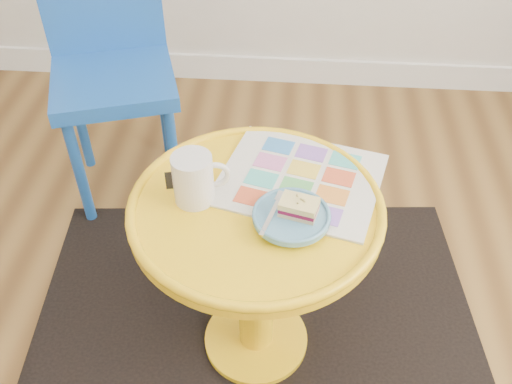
# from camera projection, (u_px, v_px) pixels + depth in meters

# --- Properties ---
(rug) EXTENTS (1.39, 1.21, 0.01)m
(rug) POSITION_uv_depth(u_px,v_px,m) (256.00, 341.00, 1.65)
(rug) COLOR black
(rug) RESTS_ON ground
(side_table) EXTENTS (0.58, 0.58, 0.55)m
(side_table) POSITION_uv_depth(u_px,v_px,m) (256.00, 251.00, 1.39)
(side_table) COLOR yellow
(side_table) RESTS_ON ground
(chair) EXTENTS (0.49, 0.49, 0.88)m
(chair) POSITION_uv_depth(u_px,v_px,m) (109.00, 54.00, 1.87)
(chair) COLOR blue
(chair) RESTS_ON ground
(newspaper) EXTENTS (0.43, 0.39, 0.01)m
(newspaper) POSITION_uv_depth(u_px,v_px,m) (300.00, 179.00, 1.34)
(newspaper) COLOR silver
(newspaper) RESTS_ON side_table
(mug) EXTENTS (0.13, 0.09, 0.12)m
(mug) POSITION_uv_depth(u_px,v_px,m) (194.00, 177.00, 1.26)
(mug) COLOR silver
(mug) RESTS_ON side_table
(plate) EXTENTS (0.17, 0.17, 0.02)m
(plate) POSITION_uv_depth(u_px,v_px,m) (291.00, 217.00, 1.23)
(plate) COLOR #5793B8
(plate) RESTS_ON newspaper
(cake_slice) EXTENTS (0.09, 0.07, 0.04)m
(cake_slice) POSITION_uv_depth(u_px,v_px,m) (299.00, 207.00, 1.22)
(cake_slice) COLOR #D3BC8C
(cake_slice) RESTS_ON plate
(fork) EXTENTS (0.05, 0.14, 0.00)m
(fork) POSITION_uv_depth(u_px,v_px,m) (273.00, 211.00, 1.23)
(fork) COLOR silver
(fork) RESTS_ON plate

